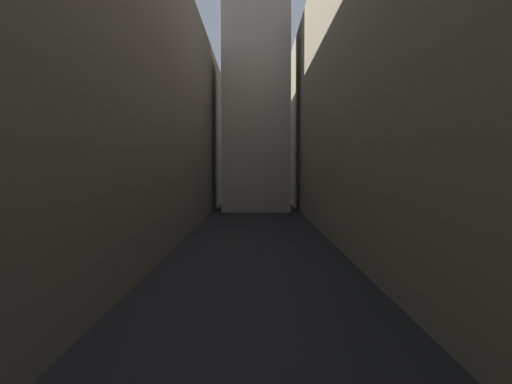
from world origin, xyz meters
TOP-DOWN VIEW (x-y plane):
  - ground_plane at (0.00, 48.00)m, footprint 264.00×264.00m
  - building_block_left at (-13.32, 50.00)m, footprint 15.63×108.00m
  - building_block_right at (11.87, 50.00)m, footprint 12.73×108.00m

SIDE VIEW (x-z plane):
  - ground_plane at x=0.00m, z-range 0.00..0.00m
  - building_block_left at x=-13.32m, z-range 0.00..20.50m
  - building_block_right at x=11.87m, z-range 0.00..23.69m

